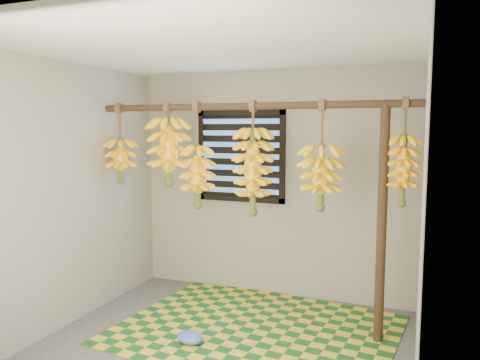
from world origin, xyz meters
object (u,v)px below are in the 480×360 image
at_px(woven_mat, 256,330).
at_px(banana_bunch_b, 169,151).
at_px(banana_bunch_e, 321,177).
at_px(banana_bunch_c, 198,176).
at_px(plastic_bag, 190,338).
at_px(support_post, 382,226).
at_px(banana_bunch_d, 253,172).
at_px(banana_bunch_f, 403,170).
at_px(banana_bunch_a, 121,160).

distance_m(woven_mat, banana_bunch_b, 1.85).
height_order(woven_mat, banana_bunch_e, banana_bunch_e).
bearing_deg(banana_bunch_b, banana_bunch_c, -0.00).
bearing_deg(banana_bunch_c, banana_bunch_b, 180.00).
bearing_deg(plastic_bag, support_post, 23.11).
bearing_deg(banana_bunch_e, plastic_bag, -146.73).
distance_m(banana_bunch_c, banana_bunch_d, 0.56).
distance_m(plastic_bag, banana_bunch_d, 1.53).
xyz_separation_m(banana_bunch_d, banana_bunch_e, (0.62, -0.00, -0.03)).
height_order(banana_bunch_e, banana_bunch_f, same).
bearing_deg(banana_bunch_c, banana_bunch_f, 0.00).
distance_m(support_post, woven_mat, 1.45).
distance_m(woven_mat, plastic_bag, 0.63).
bearing_deg(support_post, banana_bunch_b, 180.00).
distance_m(woven_mat, banana_bunch_f, 1.89).
bearing_deg(banana_bunch_f, banana_bunch_a, -180.00).
xyz_separation_m(plastic_bag, banana_bunch_c, (-0.22, 0.63, 1.29)).
bearing_deg(woven_mat, banana_bunch_a, 173.72).
xyz_separation_m(support_post, plastic_bag, (-1.47, -0.63, -0.94)).
height_order(banana_bunch_a, banana_bunch_f, same).
distance_m(woven_mat, banana_bunch_e, 1.49).
xyz_separation_m(banana_bunch_a, banana_bunch_f, (2.70, 0.00, -0.01)).
xyz_separation_m(banana_bunch_a, banana_bunch_c, (0.86, 0.00, -0.13)).
bearing_deg(woven_mat, banana_bunch_e, 17.48).
height_order(support_post, banana_bunch_e, banana_bunch_e).
bearing_deg(banana_bunch_d, support_post, -0.00).
distance_m(support_post, banana_bunch_e, 0.64).
bearing_deg(woven_mat, plastic_bag, -132.82).
distance_m(banana_bunch_a, banana_bunch_b, 0.56).
bearing_deg(woven_mat, banana_bunch_d, 119.00).
xyz_separation_m(support_post, woven_mat, (-1.04, -0.17, -0.99)).
distance_m(banana_bunch_b, banana_bunch_d, 0.88).
height_order(support_post, plastic_bag, support_post).
xyz_separation_m(plastic_bag, banana_bunch_e, (0.95, 0.63, 1.33)).
bearing_deg(banana_bunch_f, banana_bunch_b, 180.00).
relative_size(support_post, banana_bunch_d, 1.94).
bearing_deg(banana_bunch_a, banana_bunch_d, 0.00).
bearing_deg(plastic_bag, banana_bunch_b, 130.47).
distance_m(banana_bunch_e, banana_bunch_f, 0.67).
distance_m(support_post, banana_bunch_d, 1.21).
distance_m(banana_bunch_a, banana_bunch_f, 2.70).
height_order(plastic_bag, banana_bunch_e, banana_bunch_e).
xyz_separation_m(woven_mat, banana_bunch_f, (1.19, 0.17, 1.46)).
height_order(woven_mat, banana_bunch_b, banana_bunch_b).
bearing_deg(banana_bunch_f, woven_mat, -172.05).
xyz_separation_m(support_post, banana_bunch_e, (-0.51, 0.00, 0.38)).
xyz_separation_m(woven_mat, banana_bunch_b, (-0.96, 0.17, 1.57)).
bearing_deg(support_post, banana_bunch_e, 180.00).
distance_m(banana_bunch_b, banana_bunch_c, 0.39).
bearing_deg(banana_bunch_e, banana_bunch_f, 0.00).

